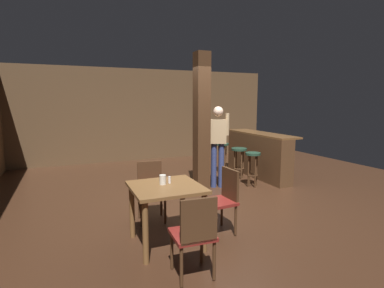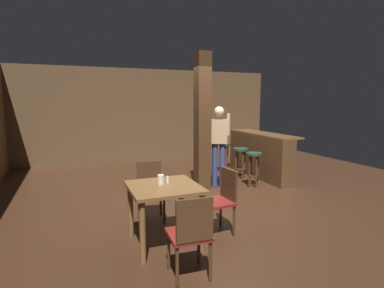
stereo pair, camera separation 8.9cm
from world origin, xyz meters
name	(u,v)px [view 2 (the right image)]	position (x,y,z in m)	size (l,w,h in m)	color
ground_plane	(214,203)	(0.00, 0.00, 0.00)	(10.80, 10.80, 0.00)	#382114
wall_back	(151,115)	(0.00, 4.50, 1.40)	(8.00, 0.10, 2.80)	brown
pillar	(202,122)	(0.15, 0.88, 1.40)	(0.28, 0.28, 2.80)	#422816
dining_table	(164,197)	(-1.29, -1.18, 0.63)	(0.87, 0.87, 0.77)	brown
chair_south	(191,232)	(-1.27, -2.02, 0.51)	(0.44, 0.44, 0.89)	maroon
chair_east	(221,197)	(-0.46, -1.15, 0.51)	(0.45, 0.45, 0.89)	maroon
chair_north	(150,188)	(-1.26, -0.31, 0.51)	(0.47, 0.47, 0.89)	maroon
napkin_cup	(161,180)	(-1.31, -1.11, 0.84)	(0.08, 0.08, 0.12)	silver
salt_shaker	(168,180)	(-1.22, -1.09, 0.82)	(0.03, 0.03, 0.09)	silver
standing_person	(219,141)	(0.51, 0.86, 1.00)	(0.46, 0.32, 1.72)	tan
bar_counter	(259,155)	(1.85, 1.32, 0.54)	(0.56, 2.18, 1.06)	brown
bar_stool_near	(254,162)	(1.23, 0.61, 0.55)	(0.32, 0.32, 0.74)	#1E3828
bar_stool_mid	(240,156)	(1.33, 1.32, 0.55)	(0.37, 0.37, 0.73)	#1E3828
bar_stool_far	(224,151)	(1.29, 2.07, 0.56)	(0.33, 0.33, 0.75)	#1E3828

